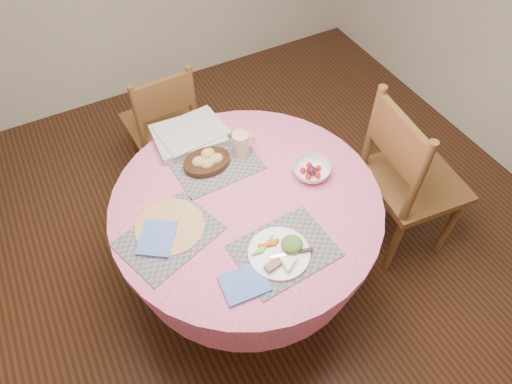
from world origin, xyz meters
TOP-DOWN VIEW (x-y plane):
  - ground at (0.00, 0.00)m, footprint 4.00×4.00m
  - dining_table at (0.00, 0.00)m, footprint 1.24×1.24m
  - chair_right at (0.89, -0.12)m, footprint 0.51×0.53m
  - chair_back at (-0.07, 1.00)m, footprint 0.43×0.41m
  - placemat_front at (0.02, -0.31)m, footprint 0.42×0.32m
  - placemat_left at (-0.38, -0.02)m, footprint 0.48×0.41m
  - placemat_back at (-0.03, 0.27)m, footprint 0.41×0.31m
  - wicker_trivet at (-0.36, 0.02)m, footprint 0.30×0.30m
  - napkin_near at (-0.20, -0.37)m, footprint 0.19×0.15m
  - napkin_far at (-0.43, -0.01)m, footprint 0.22×0.23m
  - dinner_plate at (-0.01, -0.33)m, footprint 0.26×0.26m
  - bread_bowl at (-0.07, 0.28)m, footprint 0.23×0.23m
  - latte_mug at (0.11, 0.27)m, footprint 0.12×0.08m
  - fruit_bowl at (0.34, -0.01)m, footprint 0.19×0.19m
  - newspaper_stack at (-0.07, 0.49)m, footprint 0.37×0.29m

SIDE VIEW (x-z plane):
  - ground at x=0.00m, z-range 0.00..0.00m
  - chair_back at x=-0.07m, z-range 0.02..0.91m
  - chair_right at x=0.89m, z-range 0.02..1.06m
  - dining_table at x=0.00m, z-range 0.18..0.93m
  - placemat_front at x=0.02m, z-range 0.75..0.76m
  - placemat_left at x=-0.38m, z-range 0.75..0.76m
  - placemat_back at x=-0.03m, z-range 0.75..0.76m
  - wicker_trivet at x=-0.36m, z-range 0.75..0.76m
  - napkin_near at x=-0.20m, z-range 0.75..0.76m
  - napkin_far at x=-0.43m, z-range 0.76..0.77m
  - dinner_plate at x=-0.01m, z-range 0.75..0.80m
  - newspaper_stack at x=-0.07m, z-range 0.76..0.80m
  - fruit_bowl at x=0.34m, z-range 0.75..0.81m
  - bread_bowl at x=-0.07m, z-range 0.75..0.82m
  - latte_mug at x=0.11m, z-range 0.76..0.88m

